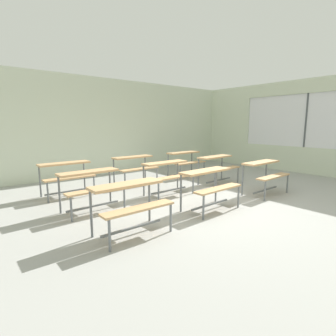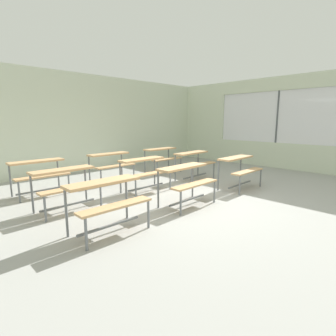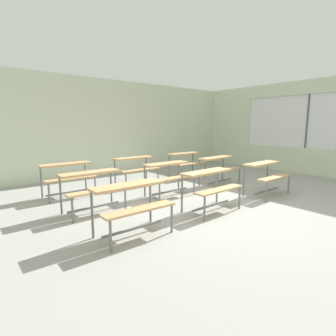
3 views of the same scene
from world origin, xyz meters
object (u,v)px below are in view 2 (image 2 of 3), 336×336
at_px(desk_bench_r2c2, 163,154).
at_px(desk_bench_r1c0, 66,179).
at_px(desk_bench_r1c2, 194,159).
at_px(desk_bench_r0c1, 186,176).
at_px(desk_bench_r2c1, 111,160).
at_px(desk_bench_r1c1, 145,167).
at_px(desk_bench_r2c0, 39,169).
at_px(desk_bench_r0c2, 240,165).
at_px(desk_bench_r0c0, 107,194).

bearing_deg(desk_bench_r2c2, desk_bench_r1c0, -159.99).
bearing_deg(desk_bench_r1c2, desk_bench_r2c2, 85.57).
distance_m(desk_bench_r0c1, desk_bench_r1c0, 2.18).
distance_m(desk_bench_r0c1, desk_bench_r2c1, 2.67).
xyz_separation_m(desk_bench_r1c1, desk_bench_r2c0, (-1.81, 1.36, 0.00)).
height_order(desk_bench_r0c1, desk_bench_r0c2, same).
bearing_deg(desk_bench_r0c2, desk_bench_r0c1, 177.15).
distance_m(desk_bench_r0c1, desk_bench_r2c0, 3.19).
xyz_separation_m(desk_bench_r1c1, desk_bench_r2c2, (1.77, 1.31, 0.00)).
xyz_separation_m(desk_bench_r2c0, desk_bench_r2c2, (3.58, -0.05, 0.00)).
relative_size(desk_bench_r0c1, desk_bench_r1c0, 1.00).
xyz_separation_m(desk_bench_r0c0, desk_bench_r0c2, (3.54, -0.01, 0.00)).
distance_m(desk_bench_r2c0, desk_bench_r2c2, 3.58).
distance_m(desk_bench_r0c0, desk_bench_r0c2, 3.54).
bearing_deg(desk_bench_r1c1, desk_bench_r2c2, 36.71).
relative_size(desk_bench_r0c0, desk_bench_r0c1, 0.99).
height_order(desk_bench_r0c0, desk_bench_r0c1, same).
bearing_deg(desk_bench_r0c0, desk_bench_r0c2, -0.29).
relative_size(desk_bench_r0c2, desk_bench_r2c0, 1.01).
distance_m(desk_bench_r1c2, desk_bench_r2c0, 3.79).
relative_size(desk_bench_r0c0, desk_bench_r0c2, 0.99).
distance_m(desk_bench_r0c0, desk_bench_r2c0, 2.71).
bearing_deg(desk_bench_r2c0, desk_bench_r1c2, -21.62).
bearing_deg(desk_bench_r2c2, desk_bench_r0c0, -143.51).
height_order(desk_bench_r1c0, desk_bench_r2c0, same).
distance_m(desk_bench_r0c2, desk_bench_r2c1, 3.25).
height_order(desk_bench_r1c1, desk_bench_r2c0, same).
height_order(desk_bench_r0c1, desk_bench_r1c2, same).
bearing_deg(desk_bench_r1c0, desk_bench_r1c2, -1.05).
distance_m(desk_bench_r0c0, desk_bench_r0c1, 1.73).
bearing_deg(desk_bench_r2c1, desk_bench_r1c2, -38.96).
bearing_deg(desk_bench_r2c2, desk_bench_r2c0, 178.94).
distance_m(desk_bench_r1c0, desk_bench_r2c0, 1.37).
bearing_deg(desk_bench_r1c2, desk_bench_r1c0, 177.72).
height_order(desk_bench_r0c0, desk_bench_r2c0, same).
height_order(desk_bench_r0c1, desk_bench_r2c1, same).
xyz_separation_m(desk_bench_r0c1, desk_bench_r0c2, (1.82, -0.05, 0.00)).
relative_size(desk_bench_r0c0, desk_bench_r2c0, 1.00).
distance_m(desk_bench_r1c2, desk_bench_r2c2, 1.31).
relative_size(desk_bench_r1c0, desk_bench_r1c2, 0.99).
bearing_deg(desk_bench_r0c2, desk_bench_r0c0, 178.51).
height_order(desk_bench_r1c2, desk_bench_r2c2, same).
height_order(desk_bench_r0c2, desk_bench_r2c2, same).
distance_m(desk_bench_r1c0, desk_bench_r2c1, 2.26).
distance_m(desk_bench_r0c1, desk_bench_r2c2, 3.20).
height_order(desk_bench_r0c2, desk_bench_r1c0, same).
bearing_deg(desk_bench_r1c2, desk_bench_r2c1, 139.59).
distance_m(desk_bench_r1c1, desk_bench_r2c1, 1.36).
height_order(desk_bench_r1c1, desk_bench_r2c2, same).
xyz_separation_m(desk_bench_r0c2, desk_bench_r2c2, (0.02, 2.67, 0.00)).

